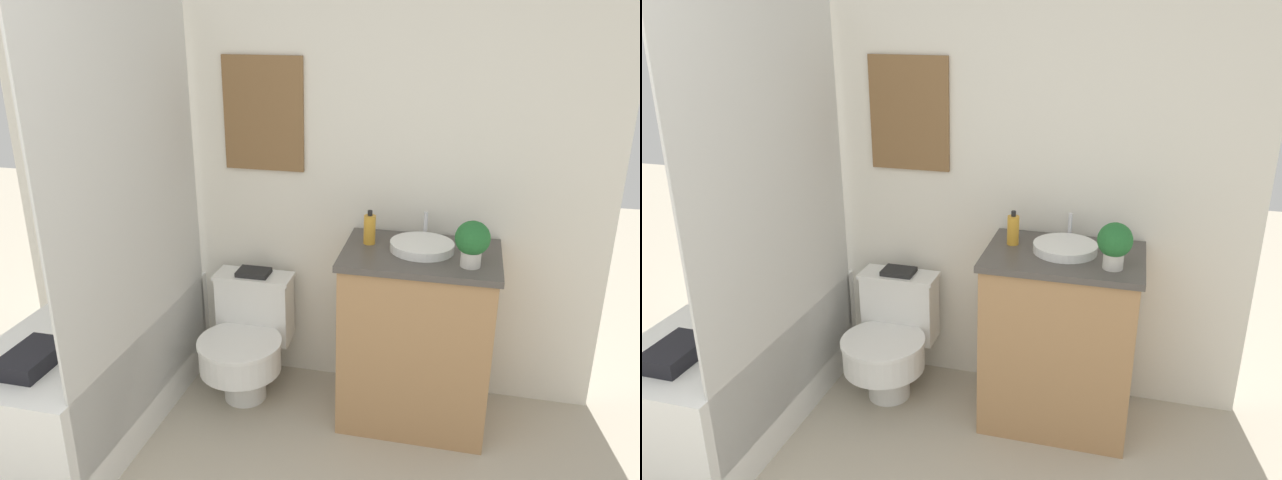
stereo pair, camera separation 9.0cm
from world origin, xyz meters
The scene contains 8 objects.
wall_back centered at (0.00, 2.41, 1.25)m, with size 3.16×0.07×2.50m.
shower_area centered at (-0.76, 1.73, 0.32)m, with size 0.62×1.32×1.98m.
toilet centered at (-0.14, 2.11, 0.31)m, with size 0.42×0.54×0.61m.
vanity centered at (0.72, 2.12, 0.44)m, with size 0.71×0.51×0.87m.
sink centered at (0.72, 2.14, 0.89)m, with size 0.29×0.33×0.13m.
soap_bottle centered at (0.47, 2.17, 0.94)m, with size 0.06×0.06×0.16m.
potted_plant centered at (0.93, 2.00, 0.99)m, with size 0.15×0.15×0.20m.
book_on_tank centered at (-0.14, 2.26, 0.62)m, with size 0.17×0.12×0.02m.
Camera 1 is at (0.88, -0.54, 1.92)m, focal length 35.00 mm.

